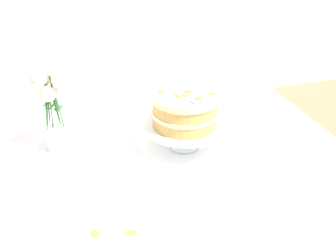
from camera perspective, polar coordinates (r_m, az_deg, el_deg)
The scene contains 8 objects.
dining_table at distance 1.46m, azimuth -1.38°, elevation -8.13°, with size 1.40×1.00×0.74m.
linen_napkin at distance 1.49m, azimuth 2.28°, elevation -2.99°, with size 0.32×0.32×0.00m, color white.
cake_stand at distance 1.45m, azimuth 2.34°, elevation -0.27°, with size 0.29×0.29×0.10m.
layer_cake at distance 1.41m, azimuth 2.41°, elevation 2.45°, with size 0.24×0.24×0.13m.
flower_vase at distance 1.45m, azimuth -16.21°, elevation 2.55°, with size 0.11×0.11×0.33m.
loose_petal_0 at distance 1.16m, azimuth -10.27°, elevation -14.71°, with size 0.03×0.02×0.01m, color orange.
loose_petal_1 at distance 1.71m, azimuth 3.31°, elevation 1.52°, with size 0.03×0.02×0.00m, color #E56B51.
loose_petal_2 at distance 1.15m, azimuth -5.28°, elevation -14.75°, with size 0.04×0.02×0.01m, color orange.
Camera 1 is at (-0.31, -1.14, 1.55)m, focal length 43.07 mm.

